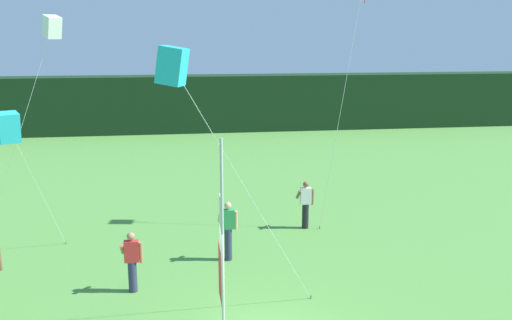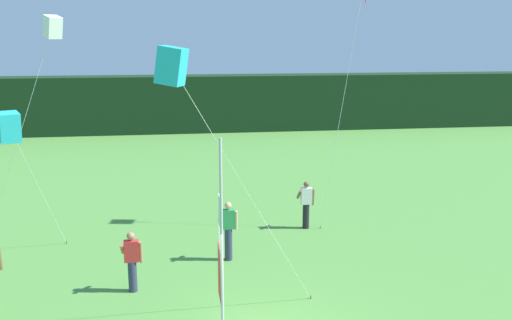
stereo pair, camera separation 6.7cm
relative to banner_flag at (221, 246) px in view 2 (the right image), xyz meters
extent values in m
cube|color=black|center=(0.49, 27.38, -0.27)|extent=(80.00, 2.40, 3.72)
cylinder|color=#B7B7BC|center=(0.00, -0.29, 0.09)|extent=(0.06, 0.06, 4.44)
cube|color=red|center=(0.00, 0.22, -0.74)|extent=(0.02, 0.97, 1.18)
cube|color=white|center=(0.00, 0.04, 0.45)|extent=(0.02, 0.60, 1.18)
cube|color=blue|center=(0.00, -0.15, 1.63)|extent=(0.02, 0.23, 1.18)
cylinder|color=#2D334C|center=(0.57, 4.45, -1.65)|extent=(0.22, 0.22, 0.95)
cube|color=#2D8E4C|center=(0.57, 4.45, -0.90)|extent=(0.36, 0.20, 0.56)
sphere|color=tan|center=(0.57, 4.45, -0.49)|extent=(0.20, 0.20, 0.20)
cylinder|color=tan|center=(0.34, 4.51, -0.84)|extent=(0.09, 0.48, 0.42)
cylinder|color=tan|center=(0.80, 4.45, -0.94)|extent=(0.09, 0.14, 0.56)
cylinder|color=black|center=(3.40, 6.85, -1.70)|extent=(0.22, 0.22, 0.84)
cube|color=white|center=(3.40, 6.85, -1.01)|extent=(0.36, 0.20, 0.55)
sphere|color=brown|center=(3.40, 6.85, -0.61)|extent=(0.20, 0.20, 0.20)
cylinder|color=brown|center=(3.17, 6.91, -0.96)|extent=(0.09, 0.48, 0.42)
cylinder|color=brown|center=(3.63, 6.85, -1.05)|extent=(0.09, 0.14, 0.56)
cylinder|color=brown|center=(-5.03, 2.33, -0.92)|extent=(0.09, 0.14, 0.56)
cylinder|color=#2D334C|center=(-2.03, 2.73, -1.72)|extent=(0.22, 0.22, 0.80)
cube|color=red|center=(-2.03, 2.73, -1.05)|extent=(0.36, 0.20, 0.55)
sphere|color=#A37556|center=(-2.03, 2.73, -0.65)|extent=(0.20, 0.20, 0.20)
cylinder|color=#A37556|center=(-2.26, 2.79, -1.00)|extent=(0.09, 0.48, 0.42)
cylinder|color=#A37556|center=(-1.80, 2.74, -1.10)|extent=(0.09, 0.14, 0.56)
cylinder|color=brown|center=(2.33, 1.67, -2.09)|extent=(0.03, 0.03, 0.08)
cylinder|color=silver|center=(0.73, 1.00, 0.76)|extent=(3.23, 1.36, 5.77)
cube|color=#23B2C6|center=(-0.88, 0.33, 3.64)|extent=(0.72, 0.65, 0.79)
cylinder|color=brown|center=(-4.31, 6.46, -2.09)|extent=(0.03, 0.03, 0.08)
cylinder|color=silver|center=(-4.86, 5.92, -0.19)|extent=(1.10, 1.10, 3.87)
cube|color=#23B2C6|center=(-5.40, 5.38, 1.74)|extent=(0.76, 0.80, 0.87)
cylinder|color=silver|center=(-5.39, 5.98, 1.16)|extent=(2.60, 0.63, 6.57)
cube|color=white|center=(-4.09, 5.67, 4.44)|extent=(0.62, 0.65, 0.66)
cylinder|color=brown|center=(3.86, 6.69, -2.09)|extent=(0.03, 0.03, 0.08)
cylinder|color=silver|center=(4.54, 6.84, 2.06)|extent=(1.37, 0.31, 8.38)
camera|label=1|loc=(-0.90, -10.99, 4.23)|focal=40.05mm
camera|label=2|loc=(-0.83, -11.00, 4.23)|focal=40.05mm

